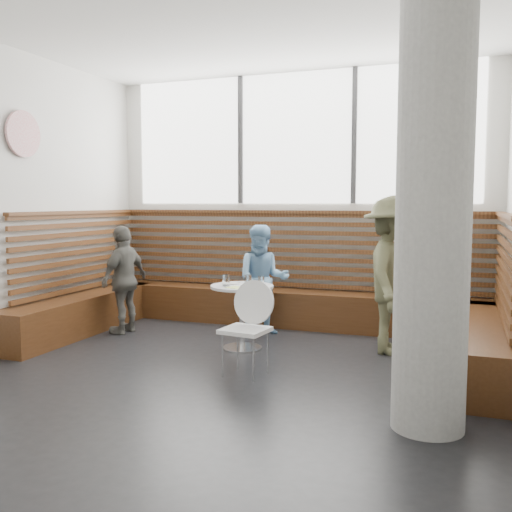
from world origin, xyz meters
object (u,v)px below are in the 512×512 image
(child_left, at_px, (124,279))
(cafe_chair, at_px, (248,320))
(child_back, at_px, (263,280))
(concrete_column, at_px, (434,197))
(cafe_table, at_px, (242,303))
(adult_man, at_px, (393,275))

(child_left, bearing_deg, cafe_chair, 68.37)
(child_back, relative_size, child_left, 1.01)
(child_back, bearing_deg, concrete_column, -67.95)
(cafe_table, xyz_separation_m, child_back, (-0.03, 0.75, 0.16))
(concrete_column, xyz_separation_m, adult_man, (-0.48, 1.95, -0.78))
(concrete_column, bearing_deg, adult_man, 103.72)
(cafe_table, bearing_deg, child_left, 171.22)
(cafe_table, distance_m, cafe_chair, 0.87)
(concrete_column, distance_m, child_left, 4.14)
(cafe_chair, distance_m, child_back, 1.60)
(adult_man, relative_size, child_left, 1.27)
(cafe_table, xyz_separation_m, child_left, (-1.61, 0.25, 0.15))
(child_left, bearing_deg, adult_man, 98.86)
(adult_man, bearing_deg, cafe_table, 102.73)
(adult_man, height_order, child_back, adult_man)
(cafe_chair, relative_size, child_left, 0.66)
(cafe_table, relative_size, adult_man, 0.42)
(concrete_column, relative_size, child_left, 2.49)
(concrete_column, height_order, adult_man, concrete_column)
(concrete_column, distance_m, adult_man, 2.16)
(adult_man, bearing_deg, concrete_column, -168.39)
(concrete_column, height_order, cafe_table, concrete_column)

